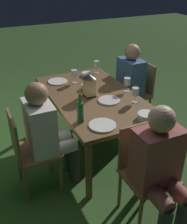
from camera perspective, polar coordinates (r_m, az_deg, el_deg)
ground_plane at (r=3.48m, az=0.00°, el=-7.39°), size 16.00×16.00×0.00m
dining_table at (r=3.13m, az=0.00°, el=2.62°), size 1.63×0.93×0.73m
chair_side_left_b at (r=3.88m, az=9.26°, el=4.62°), size 0.42×0.40×0.87m
person_in_blue at (r=3.72m, az=6.92°, el=6.26°), size 0.38×0.47×1.15m
chair_head_near at (r=2.46m, az=10.72°, el=-11.37°), size 0.40×0.42×0.87m
person_in_rust at (r=2.25m, az=13.93°, el=-11.22°), size 0.48×0.38×1.15m
chair_side_right_a at (r=2.70m, az=-13.46°, el=-7.58°), size 0.42×0.40×0.87m
person_in_cream at (r=2.65m, az=-9.72°, el=-3.97°), size 0.38×0.47×1.15m
lantern_centerpiece at (r=3.02m, az=-0.87°, el=5.89°), size 0.15×0.15×0.27m
green_bottle_on_table at (r=2.53m, az=-2.81°, el=0.12°), size 0.07×0.07×0.29m
wine_glass_a at (r=3.40m, az=-4.07°, el=7.99°), size 0.08×0.08×0.17m
wine_glass_b at (r=3.18m, az=7.10°, el=6.26°), size 0.08×0.08×0.17m
wine_glass_c at (r=2.93m, az=8.78°, el=4.11°), size 0.08×0.08×0.17m
wine_glass_d at (r=3.73m, az=0.66°, el=9.95°), size 0.08×0.08×0.17m
plate_a at (r=3.49m, az=-7.56°, el=6.40°), size 0.25×0.25×0.01m
plate_b at (r=2.97m, az=3.29°, el=2.47°), size 0.24×0.24×0.01m
plate_c at (r=2.51m, az=1.89°, el=-2.79°), size 0.26×0.26×0.01m
bowl_olives at (r=3.25m, az=-1.31°, el=5.39°), size 0.14×0.14×0.06m
bowl_bread at (r=2.66m, az=11.06°, el=-0.80°), size 0.17×0.17×0.06m
bowl_salad at (r=3.67m, az=-1.39°, el=8.03°), size 0.14×0.14×0.04m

